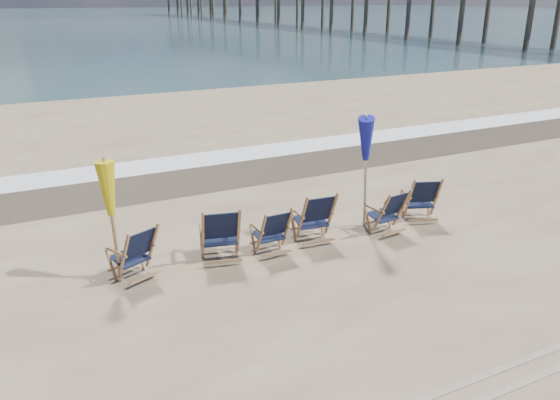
% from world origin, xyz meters
% --- Properties ---
extents(ocean, '(400.00, 400.00, 0.00)m').
position_xyz_m(ocean, '(0.00, 128.00, 0.00)').
color(ocean, '#355458').
rests_on(ocean, ground).
extents(surf_foam, '(200.00, 1.40, 0.01)m').
position_xyz_m(surf_foam, '(0.00, 8.30, 0.00)').
color(surf_foam, silver).
rests_on(surf_foam, ground).
extents(wet_sand_strip, '(200.00, 2.60, 0.00)m').
position_xyz_m(wet_sand_strip, '(0.00, 6.80, 0.00)').
color(wet_sand_strip, '#42362A').
rests_on(wet_sand_strip, ground).
extents(beach_chair_0, '(0.85, 0.89, 0.98)m').
position_xyz_m(beach_chair_0, '(-2.34, 2.12, 0.49)').
color(beach_chair_0, black).
rests_on(beach_chair_0, ground).
extents(beach_chair_1, '(0.85, 0.91, 1.08)m').
position_xyz_m(beach_chair_1, '(-0.92, 1.93, 0.54)').
color(beach_chair_1, black).
rests_on(beach_chair_1, ground).
extents(beach_chair_2, '(0.60, 0.67, 0.91)m').
position_xyz_m(beach_chair_2, '(-0.02, 1.87, 0.45)').
color(beach_chair_2, black).
rests_on(beach_chair_2, ground).
extents(beach_chair_3, '(0.73, 0.81, 1.05)m').
position_xyz_m(beach_chair_3, '(0.93, 1.94, 0.52)').
color(beach_chair_3, black).
rests_on(beach_chair_3, ground).
extents(beach_chair_4, '(0.67, 0.74, 0.93)m').
position_xyz_m(beach_chair_4, '(2.38, 1.72, 0.47)').
color(beach_chair_4, black).
rests_on(beach_chair_4, ground).
extents(beach_chair_5, '(0.85, 0.90, 1.00)m').
position_xyz_m(beach_chair_5, '(3.32, 1.82, 0.50)').
color(beach_chair_5, black).
rests_on(beach_chair_5, ground).
extents(umbrella_yellow, '(0.30, 0.30, 1.97)m').
position_xyz_m(umbrella_yellow, '(-2.91, 2.17, 1.46)').
color(umbrella_yellow, '#A37549').
rests_on(umbrella_yellow, ground).
extents(umbrella_blue, '(0.30, 0.30, 2.41)m').
position_xyz_m(umbrella_blue, '(1.72, 2.06, 1.87)').
color(umbrella_blue, '#A5A5AD').
rests_on(umbrella_blue, ground).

